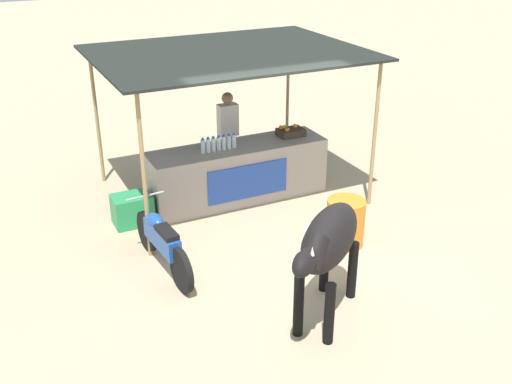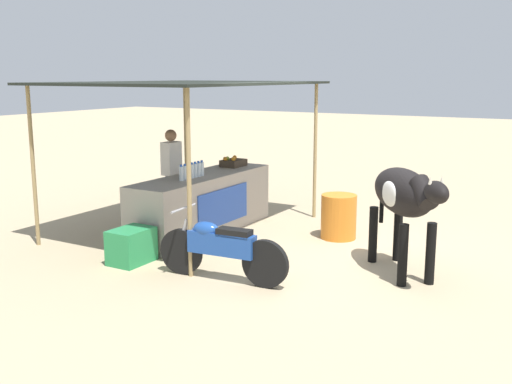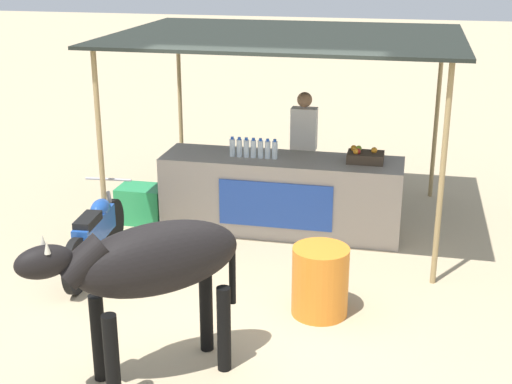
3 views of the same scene
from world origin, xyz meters
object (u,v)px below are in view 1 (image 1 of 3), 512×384
at_px(cow, 327,243).
at_px(fruit_crate, 290,132).
at_px(cooler_box, 133,210).
at_px(water_barrel, 345,222).
at_px(vendor_behind_counter, 228,137).
at_px(stall_counter, 238,173).
at_px(motorcycle_parked, 162,241).

bearing_deg(cow, fruit_crate, 67.43).
height_order(cooler_box, water_barrel, water_barrel).
distance_m(cooler_box, cow, 3.73).
xyz_separation_m(vendor_behind_counter, cooler_box, (-2.01, -0.85, -0.61)).
relative_size(stall_counter, cow, 1.85).
xyz_separation_m(fruit_crate, vendor_behind_counter, (-0.86, 0.70, -0.18)).
distance_m(fruit_crate, cow, 3.80).
distance_m(fruit_crate, vendor_behind_counter, 1.12).
relative_size(cooler_box, motorcycle_parked, 0.33).
relative_size(fruit_crate, vendor_behind_counter, 0.27).
bearing_deg(cooler_box, vendor_behind_counter, 22.95).
height_order(cooler_box, motorcycle_parked, motorcycle_parked).
distance_m(stall_counter, fruit_crate, 1.16).
bearing_deg(stall_counter, motorcycle_parked, -139.65).
height_order(fruit_crate, cooler_box, fruit_crate).
distance_m(vendor_behind_counter, motorcycle_parked, 3.07).
bearing_deg(fruit_crate, cow, -112.57).
xyz_separation_m(vendor_behind_counter, cow, (-0.60, -4.21, 0.18)).
xyz_separation_m(vendor_behind_counter, water_barrel, (0.62, -2.83, -0.50)).
relative_size(vendor_behind_counter, cooler_box, 2.75).
xyz_separation_m(cooler_box, water_barrel, (2.62, -1.98, 0.11)).
bearing_deg(fruit_crate, motorcycle_parked, -150.58).
bearing_deg(cow, stall_counter, 82.78).
distance_m(fruit_crate, motorcycle_parked, 3.32).
bearing_deg(fruit_crate, vendor_behind_counter, 140.93).
distance_m(cooler_box, motorcycle_parked, 1.47).
height_order(stall_counter, cow, cow).
xyz_separation_m(stall_counter, cow, (-0.44, -3.45, 0.55)).
relative_size(water_barrel, motorcycle_parked, 0.39).
xyz_separation_m(stall_counter, cooler_box, (-1.85, -0.10, -0.24)).
xyz_separation_m(cow, motorcycle_parked, (-1.39, 1.90, -0.61)).
bearing_deg(vendor_behind_counter, cooler_box, -157.05).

